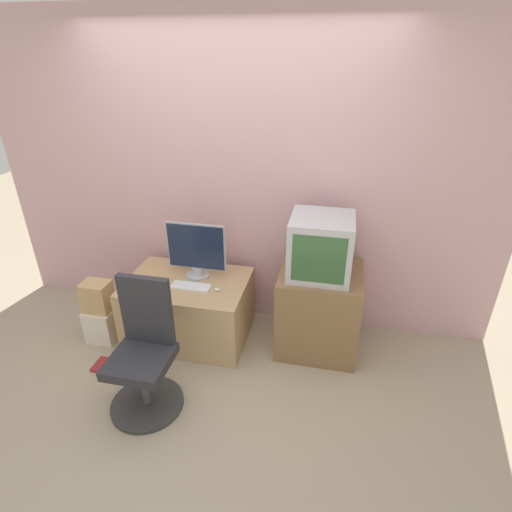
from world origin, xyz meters
TOP-DOWN VIEW (x-y plane):
  - ground_plane at (0.00, 0.00)m, footprint 12.00×12.00m
  - wall_back at (0.00, 1.32)m, footprint 4.40×0.05m
  - desk at (-0.34, 0.86)m, footprint 1.01×0.71m
  - side_stand at (0.76, 0.95)m, footprint 0.65×0.60m
  - main_monitor at (-0.28, 0.96)m, footprint 0.51×0.20m
  - keyboard at (-0.27, 0.78)m, footprint 0.32×0.12m
  - mouse at (-0.05, 0.77)m, footprint 0.05×0.03m
  - crt_tv at (0.74, 0.93)m, footprint 0.47×0.46m
  - office_chair at (-0.36, 0.08)m, footprint 0.51×0.51m
  - cardboard_box_lower at (-1.07, 0.65)m, footprint 0.25×0.24m
  - cardboard_box_upper at (-1.07, 0.65)m, footprint 0.23×0.18m
  - book at (-0.87, 0.31)m, footprint 0.18×0.16m

SIDE VIEW (x-z plane):
  - ground_plane at x=0.00m, z-range 0.00..0.00m
  - book at x=-0.87m, z-range 0.00..0.02m
  - cardboard_box_lower at x=-1.07m, z-range 0.00..0.30m
  - desk at x=-0.34m, z-range 0.00..0.55m
  - side_stand at x=0.76m, z-range 0.00..0.72m
  - office_chair at x=-0.36m, z-range -0.09..0.87m
  - cardboard_box_upper at x=-1.07m, z-range 0.30..0.56m
  - keyboard at x=-0.27m, z-range 0.55..0.56m
  - mouse at x=-0.05m, z-range 0.55..0.58m
  - main_monitor at x=-0.28m, z-range 0.55..1.03m
  - crt_tv at x=0.74m, z-range 0.72..1.19m
  - wall_back at x=0.00m, z-range 0.00..2.60m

